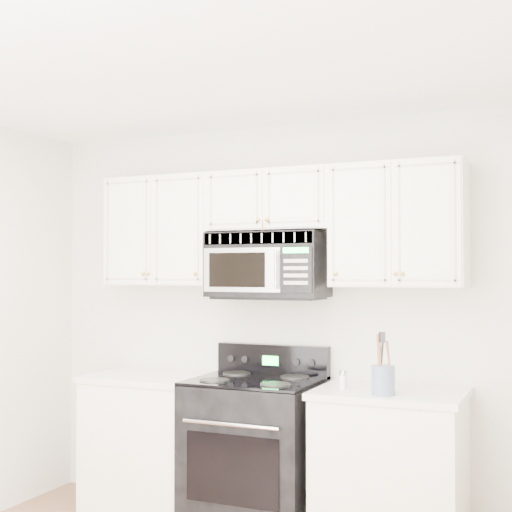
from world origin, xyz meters
The scene contains 9 objects.
room centered at (0.00, 0.00, 1.30)m, with size 3.51×3.51×2.61m.
base_cabinet_left centered at (-0.80, 1.44, 0.43)m, with size 0.86×0.65×0.92m.
base_cabinet_right centered at (0.80, 1.44, 0.43)m, with size 0.86×0.65×0.92m.
range centered at (-0.06, 1.42, 0.48)m, with size 0.78×0.71×1.13m.
upper_cabinets centered at (0.00, 1.58, 1.93)m, with size 2.44×0.37×0.75m.
microwave centered at (-0.03, 1.56, 1.66)m, with size 0.76×0.43×0.42m.
utensil_crock centered at (0.80, 1.25, 1.01)m, with size 0.13×0.13×0.35m.
shaker_salt centered at (0.53, 1.38, 0.97)m, with size 0.05×0.05×0.11m.
shaker_pepper centered at (0.54, 1.35, 0.97)m, with size 0.04×0.04×0.10m.
Camera 1 is at (1.76, -2.71, 1.61)m, focal length 50.00 mm.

